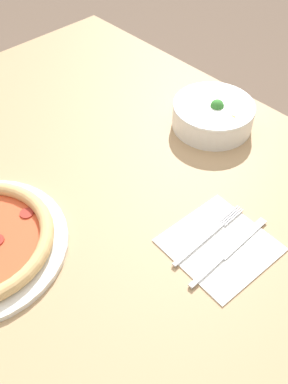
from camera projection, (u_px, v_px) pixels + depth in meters
The scene contains 6 objects.
ground_plane at pixel (107, 338), 1.47m from camera, with size 8.00×8.00×0.00m, color brown.
dining_table at pixel (88, 213), 0.98m from camera, with size 1.19×1.01×0.77m.
bowl at pixel (213, 113), 1.00m from camera, with size 0.19×0.19×0.08m.
napkin at pixel (220, 245), 0.79m from camera, with size 0.19×0.19×0.00m.
fork at pixel (208, 236), 0.80m from camera, with size 0.02×0.19×0.00m.
knife at pixel (226, 254), 0.77m from camera, with size 0.02×0.21×0.01m.
Camera 1 is at (0.55, -0.34, 1.42)m, focal length 40.00 mm.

